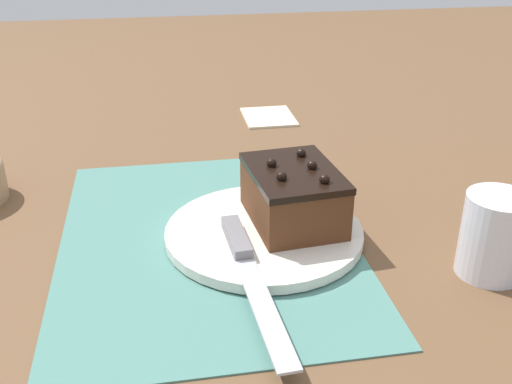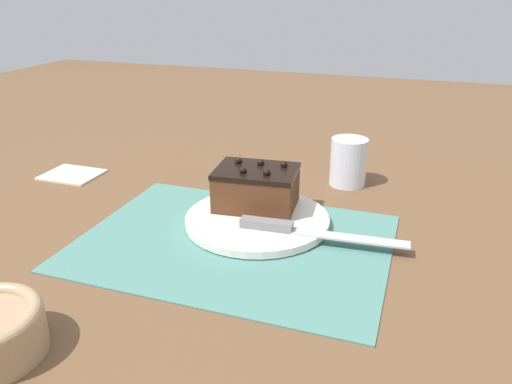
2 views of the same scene
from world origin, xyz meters
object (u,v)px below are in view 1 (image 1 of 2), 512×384
Objects in this scene: cake_plate at (264,233)px; chocolate_cake at (294,196)px; serving_knife at (245,259)px; drinking_glass at (494,236)px.

chocolate_cake reaches higher than cake_plate.
cake_plate is 0.06m from chocolate_cake.
cake_plate is 0.08m from serving_knife.
cake_plate is 0.25m from drinking_glass.
cake_plate is 1.64× the size of chocolate_cake.
drinking_glass is at bearing 64.53° from cake_plate.
serving_knife is at bearing -25.72° from cake_plate.
cake_plate is at bearing -119.41° from serving_knife.
drinking_glass reaches higher than cake_plate.
drinking_glass is (0.11, 0.23, 0.04)m from cake_plate.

